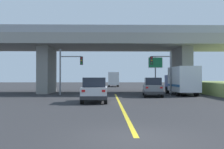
{
  "coord_description": "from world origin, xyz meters",
  "views": [
    {
      "loc": [
        -0.97,
        -8.43,
        2.0
      ],
      "look_at": [
        -0.48,
        18.12,
        2.34
      ],
      "focal_mm": 40.89,
      "sensor_mm": 36.0,
      "label": 1
    }
  ],
  "objects_px": {
    "suv_crossing": "(153,87)",
    "traffic_signal_farside": "(68,67)",
    "suv_lead": "(95,90)",
    "box_truck": "(182,80)",
    "semi_truck_distant": "(113,79)",
    "traffic_signal_nearside": "(163,67)",
    "highway_sign": "(155,66)"
  },
  "relations": [
    {
      "from": "suv_crossing",
      "to": "traffic_signal_farside",
      "type": "bearing_deg",
      "value": 172.01
    },
    {
      "from": "suv_lead",
      "to": "suv_crossing",
      "type": "bearing_deg",
      "value": 47.35
    },
    {
      "from": "suv_lead",
      "to": "box_truck",
      "type": "bearing_deg",
      "value": 41.81
    },
    {
      "from": "traffic_signal_farside",
      "to": "suv_lead",
      "type": "bearing_deg",
      "value": -67.85
    },
    {
      "from": "suv_crossing",
      "to": "semi_truck_distant",
      "type": "height_order",
      "value": "semi_truck_distant"
    },
    {
      "from": "suv_crossing",
      "to": "traffic_signal_nearside",
      "type": "height_order",
      "value": "traffic_signal_nearside"
    },
    {
      "from": "box_truck",
      "to": "suv_lead",
      "type": "bearing_deg",
      "value": -138.19
    },
    {
      "from": "box_truck",
      "to": "highway_sign",
      "type": "bearing_deg",
      "value": 159.16
    },
    {
      "from": "suv_lead",
      "to": "suv_crossing",
      "type": "relative_size",
      "value": 0.92
    },
    {
      "from": "highway_sign",
      "to": "semi_truck_distant",
      "type": "height_order",
      "value": "highway_sign"
    },
    {
      "from": "suv_lead",
      "to": "highway_sign",
      "type": "bearing_deg",
      "value": 54.97
    },
    {
      "from": "highway_sign",
      "to": "traffic_signal_farside",
      "type": "bearing_deg",
      "value": -174.0
    },
    {
      "from": "highway_sign",
      "to": "semi_truck_distant",
      "type": "distance_m",
      "value": 27.48
    },
    {
      "from": "suv_crossing",
      "to": "semi_truck_distant",
      "type": "relative_size",
      "value": 0.71
    },
    {
      "from": "box_truck",
      "to": "traffic_signal_farside",
      "type": "xyz_separation_m",
      "value": [
        -13.17,
        -0.0,
        1.58
      ]
    },
    {
      "from": "traffic_signal_farside",
      "to": "box_truck",
      "type": "bearing_deg",
      "value": 0.01
    },
    {
      "from": "suv_lead",
      "to": "traffic_signal_nearside",
      "type": "bearing_deg",
      "value": 49.0
    },
    {
      "from": "suv_crossing",
      "to": "traffic_signal_nearside",
      "type": "distance_m",
      "value": 3.63
    },
    {
      "from": "box_truck",
      "to": "traffic_signal_nearside",
      "type": "relative_size",
      "value": 1.42
    },
    {
      "from": "suv_lead",
      "to": "semi_truck_distant",
      "type": "bearing_deg",
      "value": 86.3
    },
    {
      "from": "suv_lead",
      "to": "traffic_signal_farside",
      "type": "bearing_deg",
      "value": 112.15
    },
    {
      "from": "traffic_signal_farside",
      "to": "suv_crossing",
      "type": "bearing_deg",
      "value": -13.64
    },
    {
      "from": "suv_crossing",
      "to": "traffic_signal_nearside",
      "type": "bearing_deg",
      "value": 59.61
    },
    {
      "from": "suv_lead",
      "to": "suv_crossing",
      "type": "xyz_separation_m",
      "value": [
        5.86,
        6.36,
        -0.0
      ]
    },
    {
      "from": "highway_sign",
      "to": "suv_crossing",
      "type": "bearing_deg",
      "value": -105.86
    },
    {
      "from": "suv_lead",
      "to": "highway_sign",
      "type": "height_order",
      "value": "highway_sign"
    },
    {
      "from": "suv_crossing",
      "to": "highway_sign",
      "type": "xyz_separation_m",
      "value": [
        0.95,
        3.36,
        2.41
      ]
    },
    {
      "from": "box_truck",
      "to": "highway_sign",
      "type": "xyz_separation_m",
      "value": [
        -2.84,
        1.08,
        1.72
      ]
    },
    {
      "from": "suv_crossing",
      "to": "box_truck",
      "type": "relative_size",
      "value": 0.65
    },
    {
      "from": "suv_lead",
      "to": "highway_sign",
      "type": "xyz_separation_m",
      "value": [
        6.81,
        9.72,
        2.41
      ]
    },
    {
      "from": "traffic_signal_farside",
      "to": "highway_sign",
      "type": "xyz_separation_m",
      "value": [
        10.33,
        1.09,
        0.14
      ]
    },
    {
      "from": "suv_lead",
      "to": "traffic_signal_farside",
      "type": "relative_size",
      "value": 0.81
    }
  ]
}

